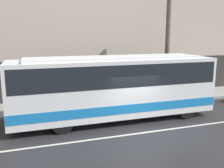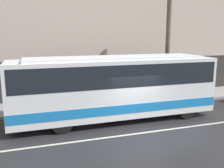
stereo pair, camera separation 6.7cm
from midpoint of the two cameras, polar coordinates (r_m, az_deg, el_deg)
ground_plane at (r=11.83m, az=7.25°, el=-11.03°), size 60.00×60.00×0.00m
sidewalk at (r=16.64m, az=-0.83°, el=-4.08°), size 60.00×2.93×0.16m
building_facade at (r=17.67m, az=-2.51°, el=16.12°), size 60.00×0.35×12.39m
lane_stripe at (r=11.83m, az=7.25°, el=-11.01°), size 54.00×0.14×0.01m
transit_bus at (r=13.04m, az=0.86°, el=-0.16°), size 10.66×2.53×3.36m
utility_pole_near at (r=16.92m, az=12.72°, el=8.40°), size 0.30×0.30×7.12m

